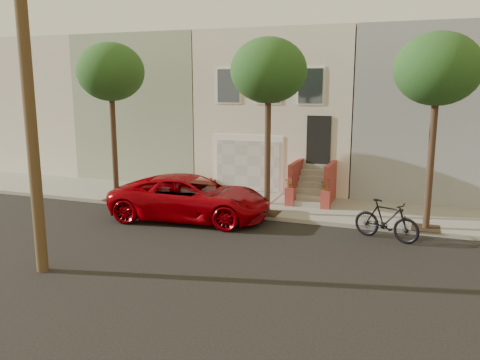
% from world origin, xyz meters
% --- Properties ---
extents(ground, '(90.00, 90.00, 0.00)m').
position_xyz_m(ground, '(0.00, 0.00, 0.00)').
color(ground, black).
rests_on(ground, ground).
extents(sidewalk, '(40.00, 3.70, 0.15)m').
position_xyz_m(sidewalk, '(0.00, 5.35, 0.07)').
color(sidewalk, gray).
rests_on(sidewalk, ground).
extents(house_row, '(33.10, 11.70, 7.00)m').
position_xyz_m(house_row, '(0.00, 11.19, 3.64)').
color(house_row, '#BDB3A1').
rests_on(house_row, sidewalk).
extents(tree_left, '(2.70, 2.57, 6.30)m').
position_xyz_m(tree_left, '(-5.50, 3.90, 5.26)').
color(tree_left, '#2D2116').
rests_on(tree_left, sidewalk).
extents(tree_mid, '(2.70, 2.57, 6.30)m').
position_xyz_m(tree_mid, '(1.00, 3.90, 5.26)').
color(tree_mid, '#2D2116').
rests_on(tree_mid, sidewalk).
extents(tree_right, '(2.70, 2.57, 6.30)m').
position_xyz_m(tree_right, '(6.50, 3.90, 5.26)').
color(tree_right, '#2D2116').
rests_on(tree_right, sidewalk).
extents(pickup_truck, '(5.98, 3.23, 1.59)m').
position_xyz_m(pickup_truck, '(-1.51, 2.70, 0.80)').
color(pickup_truck, '#980008').
rests_on(pickup_truck, ground).
extents(motorcycle, '(2.20, 1.26, 1.28)m').
position_xyz_m(motorcycle, '(5.31, 2.64, 0.64)').
color(motorcycle, black).
rests_on(motorcycle, ground).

